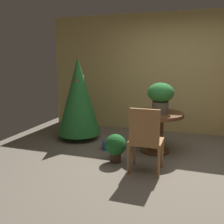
# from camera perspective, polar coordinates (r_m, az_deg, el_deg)

# --- Properties ---
(ground_plane) EXTENTS (6.60, 6.60, 0.00)m
(ground_plane) POSITION_cam_1_polar(r_m,az_deg,el_deg) (3.94, 11.53, -12.66)
(ground_plane) COLOR #756B5B
(back_wall_panel) EXTENTS (6.00, 0.10, 2.60)m
(back_wall_panel) POSITION_cam_1_polar(r_m,az_deg,el_deg) (5.81, 14.80, 8.18)
(back_wall_panel) COLOR tan
(back_wall_panel) RESTS_ON ground_plane
(round_dining_table) EXTENTS (0.95, 0.95, 0.70)m
(round_dining_table) POSITION_cam_1_polar(r_m,az_deg,el_deg) (4.55, 9.68, -2.96)
(round_dining_table) COLOR brown
(round_dining_table) RESTS_ON ground_plane
(flower_vase) EXTENTS (0.45, 0.45, 0.52)m
(flower_vase) POSITION_cam_1_polar(r_m,az_deg,el_deg) (4.45, 10.77, 3.68)
(flower_vase) COLOR #665B51
(flower_vase) RESTS_ON round_dining_table
(wooden_chair_near) EXTENTS (0.47, 0.40, 0.96)m
(wooden_chair_near) POSITION_cam_1_polar(r_m,az_deg,el_deg) (3.65, 7.41, -5.57)
(wooden_chair_near) COLOR #9E6B3D
(wooden_chair_near) RESTS_ON ground_plane
(holiday_tree) EXTENTS (0.87, 0.87, 1.65)m
(holiday_tree) POSITION_cam_1_polar(r_m,az_deg,el_deg) (5.21, -7.43, 3.46)
(holiday_tree) COLOR brown
(holiday_tree) RESTS_ON ground_plane
(gift_box_blue) EXTENTS (0.33, 0.31, 0.16)m
(gift_box_blue) POSITION_cam_1_polar(r_m,az_deg,el_deg) (4.72, -0.40, -7.28)
(gift_box_blue) COLOR #1E569E
(gift_box_blue) RESTS_ON ground_plane
(potted_plant) EXTENTS (0.34, 0.34, 0.45)m
(potted_plant) POSITION_cam_1_polar(r_m,az_deg,el_deg) (4.09, 0.79, -7.60)
(potted_plant) COLOR #4C382D
(potted_plant) RESTS_ON ground_plane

